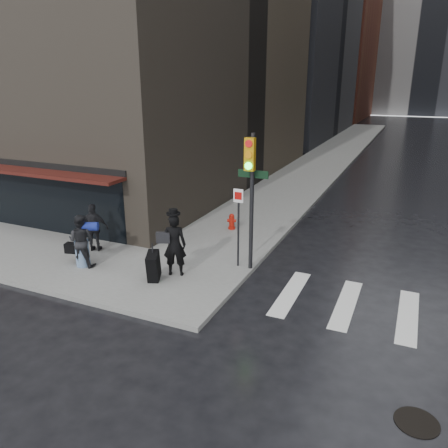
{
  "coord_description": "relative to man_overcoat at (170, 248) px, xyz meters",
  "views": [
    {
      "loc": [
        6.39,
        -10.28,
        5.96
      ],
      "look_at": [
        0.7,
        2.5,
        1.3
      ],
      "focal_mm": 35.0,
      "sensor_mm": 36.0,
      "label": 1
    }
  ],
  "objects": [
    {
      "name": "ground",
      "position": [
        0.14,
        -0.35,
        -1.06
      ],
      "size": [
        140.0,
        140.0,
        0.0
      ],
      "primitive_type": "plane",
      "color": "black",
      "rests_on": "ground"
    },
    {
      "name": "sidewalk_left",
      "position": [
        0.14,
        26.65,
        -0.99
      ],
      "size": [
        4.0,
        50.0,
        0.15
      ],
      "primitive_type": "cube",
      "color": "slate",
      "rests_on": "ground"
    },
    {
      "name": "crosswalk",
      "position": [
        7.64,
        0.65,
        -1.06
      ],
      "size": [
        8.5,
        3.0,
        0.01
      ],
      "color": "silver",
      "rests_on": "ground"
    },
    {
      "name": "bldg_left_far",
      "position": [
        -12.86,
        61.65,
        11.94
      ],
      "size": [
        22.0,
        20.0,
        26.0
      ],
      "primitive_type": "cube",
      "color": "#592E1E",
      "rests_on": "ground"
    },
    {
      "name": "bldg_distant",
      "position": [
        6.14,
        77.65,
        14.94
      ],
      "size": [
        40.0,
        12.0,
        32.0
      ],
      "primitive_type": "cube",
      "color": "gray",
      "rests_on": "ground"
    },
    {
      "name": "storefront",
      "position": [
        -6.86,
        1.55,
        0.77
      ],
      "size": [
        8.4,
        1.11,
        2.83
      ],
      "color": "black",
      "rests_on": "ground"
    },
    {
      "name": "man_overcoat",
      "position": [
        0.0,
        0.0,
        0.0
      ],
      "size": [
        1.09,
        1.42,
        2.17
      ],
      "rotation": [
        0.0,
        0.0,
        3.53
      ],
      "color": "black",
      "rests_on": "ground"
    },
    {
      "name": "man_jeans",
      "position": [
        -3.02,
        -0.5,
        -0.04
      ],
      "size": [
        1.27,
        0.84,
        1.74
      ],
      "rotation": [
        0.0,
        0.0,
        3.38
      ],
      "color": "black",
      "rests_on": "ground"
    },
    {
      "name": "man_greycoat",
      "position": [
        -3.53,
        0.74,
        -0.06
      ],
      "size": [
        1.08,
        0.73,
        1.71
      ],
      "rotation": [
        0.0,
        0.0,
        3.49
      ],
      "color": "black",
      "rests_on": "ground"
    },
    {
      "name": "traffic_light",
      "position": [
        2.0,
        1.45,
        1.87
      ],
      "size": [
        1.08,
        0.47,
        4.31
      ],
      "rotation": [
        0.0,
        0.0,
        0.01
      ],
      "color": "black",
      "rests_on": "ground"
    },
    {
      "name": "fire_hydrant",
      "position": [
        -0.02,
        4.86,
        -0.62
      ],
      "size": [
        0.37,
        0.28,
        0.65
      ],
      "rotation": [
        0.0,
        0.0,
        0.24
      ],
      "color": "#9B1409",
      "rests_on": "ground"
    }
  ]
}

